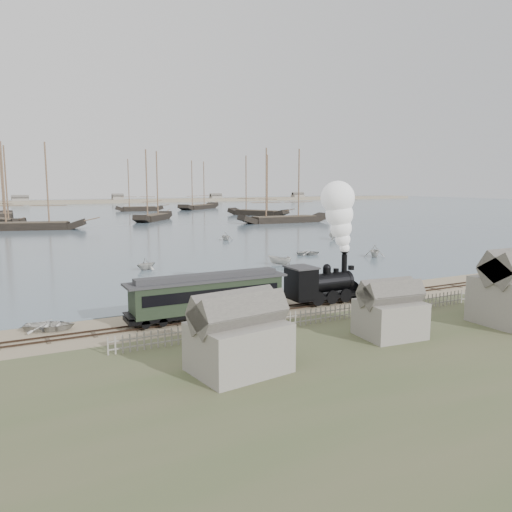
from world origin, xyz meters
name	(u,v)px	position (x,y,z in m)	size (l,w,h in m)	color
ground	(277,303)	(0.00, 0.00, 0.00)	(600.00, 600.00, 0.00)	tan
harbor_water	(58,211)	(0.00, 170.00, 0.03)	(600.00, 336.00, 0.06)	#4B5C6C
rail_track	(289,308)	(0.00, -2.00, 0.04)	(120.00, 1.80, 0.16)	#33241B
picket_fence_west	(247,334)	(-6.50, -7.00, 0.00)	(19.00, 0.10, 1.20)	gray
picket_fence_east	(445,306)	(12.50, -7.50, 0.00)	(15.00, 0.10, 1.20)	gray
shed_left	(239,371)	(-10.00, -13.00, 0.00)	(5.00, 4.00, 4.10)	gray
shed_mid	(389,337)	(2.00, -12.00, 0.00)	(4.00, 3.50, 3.60)	gray
far_spit	(41,204)	(0.00, 250.00, 0.00)	(500.00, 20.00, 1.80)	tan
locomotive	(337,249)	(4.90, -2.00, 4.76)	(8.30, 3.10, 10.35)	black
passenger_coach	(208,294)	(-7.35, -2.00, 1.98)	(12.81, 2.47, 3.11)	black
beached_dinghy	(50,325)	(-18.65, 0.44, 0.36)	(3.52, 2.51, 0.73)	beige
rowboat_1	(146,264)	(-5.70, 22.21, 0.79)	(2.76, 2.38, 1.45)	beige
rowboat_2	(280,260)	(10.55, 17.69, 0.66)	(3.11, 1.17, 1.20)	beige
rowboat_3	(308,253)	(18.98, 23.75, 0.42)	(3.43, 2.45, 0.71)	beige
rowboat_4	(375,251)	(26.27, 17.67, 0.95)	(3.36, 2.90, 1.77)	beige
rowboat_5	(333,235)	(34.77, 39.14, 0.81)	(3.87, 1.46, 1.50)	beige
rowboat_7	(226,236)	(16.08, 47.13, 0.85)	(3.01, 2.60, 1.59)	beige
schooner_2	(28,186)	(-14.79, 87.77, 10.06)	(24.02, 5.54, 20.00)	black
schooner_3	(153,185)	(18.48, 103.19, 10.06)	(20.44, 4.72, 20.00)	black
schooner_4	(284,185)	(47.86, 79.37, 10.06)	(25.70, 5.93, 20.00)	black
schooner_5	(258,185)	(55.96, 110.32, 10.06)	(22.16, 5.11, 20.00)	black
schooner_7	(3,185)	(-19.30, 128.39, 10.06)	(19.76, 4.56, 20.00)	black
schooner_8	(139,185)	(27.83, 155.11, 10.06)	(17.88, 4.13, 20.00)	black
schooner_9	(199,185)	(54.18, 159.79, 10.06)	(26.24, 6.06, 20.00)	black
schooner_10	(0,186)	(-20.09, 104.77, 10.06)	(17.97, 4.15, 20.00)	black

